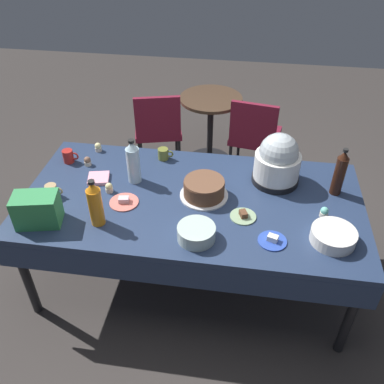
{
  "coord_description": "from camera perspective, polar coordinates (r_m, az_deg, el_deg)",
  "views": [
    {
      "loc": [
        0.31,
        -2.08,
        2.44
      ],
      "look_at": [
        0.0,
        0.0,
        0.8
      ],
      "focal_mm": 38.83,
      "sensor_mm": 36.0,
      "label": 1
    }
  ],
  "objects": [
    {
      "name": "cupcake_mint",
      "position": [
        3.08,
        -14.16,
        4.12
      ],
      "size": [
        0.05,
        0.05,
        0.07
      ],
      "color": "beige",
      "rests_on": "potluck_table"
    },
    {
      "name": "ground",
      "position": [
        3.22,
        0.0,
        -11.29
      ],
      "size": [
        9.0,
        9.0,
        0.0
      ],
      "primitive_type": "plane",
      "color": "#383330"
    },
    {
      "name": "soda_carton",
      "position": [
        2.62,
        -20.51,
        -2.28
      ],
      "size": [
        0.29,
        0.21,
        0.2
      ],
      "primitive_type": "cube",
      "rotation": [
        0.0,
        0.0,
        0.21
      ],
      "color": "#338C4C",
      "rests_on": "potluck_table"
    },
    {
      "name": "ceramic_snack_bowl",
      "position": [
        2.51,
        18.83,
        -5.75
      ],
      "size": [
        0.26,
        0.26,
        0.08
      ],
      "primitive_type": "cylinder",
      "color": "silver",
      "rests_on": "potluck_table"
    },
    {
      "name": "round_cafe_table",
      "position": [
        4.15,
        2.55,
        10.09
      ],
      "size": [
        0.6,
        0.6,
        0.72
      ],
      "color": "#473323",
      "rests_on": "ground"
    },
    {
      "name": "coffee_mug_tan",
      "position": [
        2.83,
        -18.67,
        0.16
      ],
      "size": [
        0.11,
        0.07,
        0.09
      ],
      "color": "tan",
      "rests_on": "potluck_table"
    },
    {
      "name": "maroon_chair_right",
      "position": [
        3.95,
        8.56,
        7.96
      ],
      "size": [
        0.51,
        0.51,
        0.85
      ],
      "color": "maroon",
      "rests_on": "ground"
    },
    {
      "name": "frosted_layer_cake",
      "position": [
        2.68,
        1.67,
        0.44
      ],
      "size": [
        0.32,
        0.32,
        0.12
      ],
      "color": "silver",
      "rests_on": "potluck_table"
    },
    {
      "name": "slow_cooker",
      "position": [
        2.81,
        11.67,
        4.18
      ],
      "size": [
        0.32,
        0.32,
        0.36
      ],
      "color": "black",
      "rests_on": "potluck_table"
    },
    {
      "name": "dessert_plate_cobalt",
      "position": [
        2.44,
        10.98,
        -6.5
      ],
      "size": [
        0.17,
        0.17,
        0.04
      ],
      "color": "#2D4CB2",
      "rests_on": "potluck_table"
    },
    {
      "name": "maroon_chair_left",
      "position": [
        4.03,
        -4.7,
        8.99
      ],
      "size": [
        0.54,
        0.54,
        0.85
      ],
      "color": "maroon",
      "rests_on": "ground"
    },
    {
      "name": "soda_bottle_orange_juice",
      "position": [
        2.49,
        -13.15,
        -1.6
      ],
      "size": [
        0.09,
        0.09,
        0.31
      ],
      "color": "orange",
      "rests_on": "potluck_table"
    },
    {
      "name": "dessert_plate_sage",
      "position": [
        2.57,
        7.04,
        -3.25
      ],
      "size": [
        0.16,
        0.16,
        0.04
      ],
      "color": "#8CA87F",
      "rests_on": "potluck_table"
    },
    {
      "name": "potluck_table",
      "position": [
        2.73,
        0.0,
        -1.85
      ],
      "size": [
        2.2,
        1.1,
        0.75
      ],
      "color": "navy",
      "rests_on": "ground"
    },
    {
      "name": "cupcake_vanilla",
      "position": [
        2.78,
        -11.32,
        0.58
      ],
      "size": [
        0.05,
        0.05,
        0.07
      ],
      "color": "beige",
      "rests_on": "potluck_table"
    },
    {
      "name": "glass_salad_bowl",
      "position": [
        2.39,
        0.6,
        -5.64
      ],
      "size": [
        0.22,
        0.22,
        0.09
      ],
      "primitive_type": "cylinder",
      "color": "#B2C6BC",
      "rests_on": "potluck_table"
    },
    {
      "name": "dessert_plate_coral",
      "position": [
        2.69,
        -9.32,
        -1.29
      ],
      "size": [
        0.19,
        0.19,
        0.04
      ],
      "color": "#E07266",
      "rests_on": "potluck_table"
    },
    {
      "name": "coffee_mug_olive",
      "position": [
        3.05,
        -3.93,
        5.24
      ],
      "size": [
        0.12,
        0.08,
        0.08
      ],
      "color": "olive",
      "rests_on": "potluck_table"
    },
    {
      "name": "soda_bottle_cola",
      "position": [
        2.81,
        19.62,
        2.47
      ],
      "size": [
        0.07,
        0.07,
        0.34
      ],
      "color": "#33190F",
      "rests_on": "potluck_table"
    },
    {
      "name": "cupcake_rose",
      "position": [
        2.66,
        17.7,
        -2.65
      ],
      "size": [
        0.05,
        0.05,
        0.07
      ],
      "color": "beige",
      "rests_on": "potluck_table"
    },
    {
      "name": "coffee_mug_red",
      "position": [
        3.14,
        -16.59,
        4.74
      ],
      "size": [
        0.12,
        0.08,
        0.1
      ],
      "color": "#B2231E",
      "rests_on": "potluck_table"
    },
    {
      "name": "cupcake_lemon",
      "position": [
        3.22,
        -12.77,
        6.02
      ],
      "size": [
        0.05,
        0.05,
        0.07
      ],
      "color": "beige",
      "rests_on": "potluck_table"
    },
    {
      "name": "paper_napkin_stack",
      "position": [
        2.92,
        -12.71,
        1.85
      ],
      "size": [
        0.17,
        0.17,
        0.02
      ],
      "primitive_type": "cube",
      "rotation": [
        0.0,
        0.0,
        0.23
      ],
      "color": "pink",
      "rests_on": "potluck_table"
    },
    {
      "name": "soda_bottle_water",
      "position": [
        2.79,
        -8.07,
        4.07
      ],
      "size": [
        0.09,
        0.09,
        0.32
      ],
      "color": "silver",
      "rests_on": "potluck_table"
    }
  ]
}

